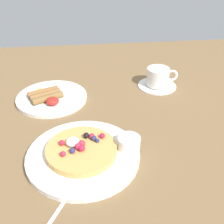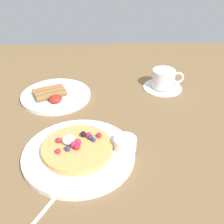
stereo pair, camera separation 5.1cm
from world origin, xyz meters
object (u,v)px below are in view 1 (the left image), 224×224
breakfast_plate (52,98)px  coffee_cup (158,76)px  coffee_saucer (157,85)px  pancake_plate (83,156)px  syrup_ramekin (129,143)px

breakfast_plate → coffee_cup: bearing=8.2°
breakfast_plate → coffee_cup: size_ratio=2.08×
coffee_saucer → breakfast_plate: bearing=-171.8°
pancake_plate → breakfast_plate: (-9.52, 29.21, -0.06)cm
coffee_saucer → coffee_cup: coffee_cup is taller
pancake_plate → coffee_cup: bearing=51.7°
syrup_ramekin → breakfast_plate: bearing=126.3°
syrup_ramekin → coffee_saucer: 37.28cm
pancake_plate → syrup_ramekin: syrup_ramekin is taller
breakfast_plate → pancake_plate: bearing=-71.9°
pancake_plate → breakfast_plate: bearing=108.1°
coffee_saucer → coffee_cup: 3.53cm
coffee_saucer → coffee_cup: bearing=-3.9°
syrup_ramekin → breakfast_plate: (-20.87, 28.41, -2.38)cm
breakfast_plate → coffee_cup: coffee_cup is taller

